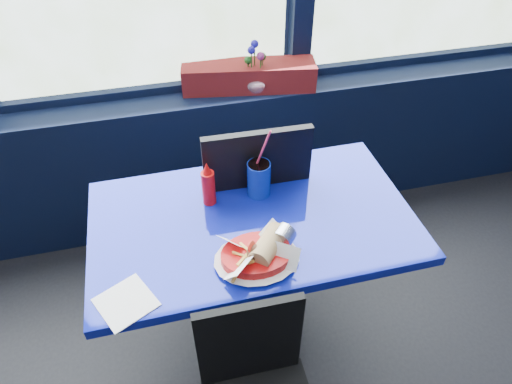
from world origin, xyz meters
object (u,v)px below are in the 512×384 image
near_table (253,249)px  ketchup_bottle (208,185)px  planter_box (249,76)px  flower_vase (256,77)px  food_basket (258,254)px  chair_near_back (250,195)px  soda_cup (259,178)px

near_table → ketchup_bottle: 0.33m
planter_box → ketchup_bottle: size_ratio=3.48×
near_table → flower_vase: flower_vase is taller
ketchup_bottle → flower_vase: bearing=63.1°
food_basket → chair_near_back: bearing=55.9°
planter_box → ketchup_bottle: ketchup_bottle is taller
near_table → planter_box: size_ratio=1.80×
food_basket → ketchup_bottle: bearing=84.7°
planter_box → flower_vase: size_ratio=2.55×
near_table → chair_near_back: size_ratio=1.20×
near_table → planter_box: planter_box is taller
chair_near_back → flower_vase: bearing=-105.1°
flower_vase → ketchup_bottle: 0.79m
soda_cup → planter_box: bearing=79.6°
near_table → ketchup_bottle: (-0.14, 0.12, 0.27)m
planter_box → food_basket: (-0.22, -1.08, -0.08)m
flower_vase → ketchup_bottle: flower_vase is taller
chair_near_back → flower_vase: flower_vase is taller
planter_box → flower_vase: 0.05m
planter_box → soda_cup: soda_cup is taller
food_basket → ketchup_bottle: ketchup_bottle is taller
flower_vase → planter_box: bearing=119.9°
flower_vase → ketchup_bottle: bearing=-116.9°
food_basket → soda_cup: soda_cup is taller
chair_near_back → ketchup_bottle: 0.38m
ketchup_bottle → food_basket: bearing=-71.3°
ketchup_bottle → soda_cup: (0.20, 0.00, -0.01)m
near_table → soda_cup: size_ratio=3.89×
soda_cup → food_basket: bearing=-104.4°
near_table → chair_near_back: 0.32m
near_table → food_basket: 0.30m
chair_near_back → planter_box: size_ratio=1.50×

